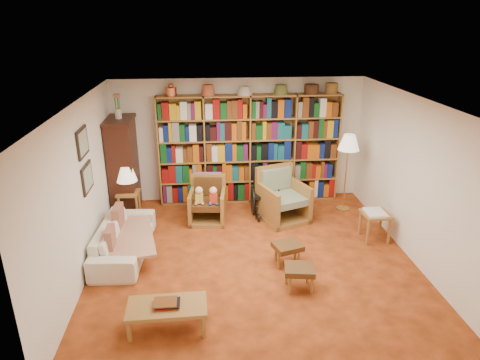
{
  "coord_description": "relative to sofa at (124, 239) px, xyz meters",
  "views": [
    {
      "loc": [
        -0.74,
        -5.87,
        3.62
      ],
      "look_at": [
        -0.15,
        0.6,
        1.12
      ],
      "focal_mm": 32.0,
      "sensor_mm": 36.0,
      "label": 1
    }
  ],
  "objects": [
    {
      "name": "floor_lamp",
      "position": [
        4.07,
        1.34,
        1.06
      ],
      "size": [
        0.41,
        0.41,
        1.54
      ],
      "color": "gold",
      "rests_on": "floor"
    },
    {
      "name": "wall_front",
      "position": [
        2.05,
        -2.85,
        0.98
      ],
      "size": [
        5.0,
        0.0,
        5.0
      ],
      "primitive_type": "plane",
      "rotation": [
        -1.57,
        0.0,
        0.0
      ],
      "color": "white",
      "rests_on": "floor"
    },
    {
      "name": "sofa",
      "position": [
        0.0,
        0.0,
        0.0
      ],
      "size": [
        1.86,
        0.83,
        0.53
      ],
      "primitive_type": "imported",
      "rotation": [
        0.0,
        0.0,
        1.5
      ],
      "color": "beige",
      "rests_on": "floor"
    },
    {
      "name": "armchair_sage",
      "position": [
        2.78,
        1.1,
        0.11
      ],
      "size": [
        1.07,
        1.07,
        0.98
      ],
      "color": "olive",
      "rests_on": "floor"
    },
    {
      "name": "side_table_lamp",
      "position": [
        -0.1,
        1.27,
        0.14
      ],
      "size": [
        0.42,
        0.42,
        0.56
      ],
      "color": "olive",
      "rests_on": "floor"
    },
    {
      "name": "wall_back",
      "position": [
        2.05,
        2.15,
        0.98
      ],
      "size": [
        5.0,
        0.0,
        5.0
      ],
      "primitive_type": "plane",
      "rotation": [
        1.57,
        0.0,
        0.0
      ],
      "color": "white",
      "rests_on": "floor"
    },
    {
      "name": "footstool_a",
      "position": [
        2.56,
        -0.56,
        0.02
      ],
      "size": [
        0.5,
        0.46,
        0.35
      ],
      "color": "#533216",
      "rests_on": "floor"
    },
    {
      "name": "sofa_throw",
      "position": [
        0.05,
        -0.0,
        0.03
      ],
      "size": [
        1.07,
        1.62,
        0.04
      ],
      "primitive_type": "cube",
      "rotation": [
        0.0,
        0.0,
        0.19
      ],
      "color": "beige",
      "rests_on": "sofa"
    },
    {
      "name": "wall_right",
      "position": [
        4.55,
        -0.35,
        0.98
      ],
      "size": [
        0.0,
        5.0,
        5.0
      ],
      "primitive_type": "plane",
      "rotation": [
        1.57,
        0.0,
        -1.57
      ],
      "color": "white",
      "rests_on": "floor"
    },
    {
      "name": "ceiling",
      "position": [
        2.05,
        -0.35,
        2.23
      ],
      "size": [
        5.0,
        5.0,
        0.0
      ],
      "primitive_type": "plane",
      "rotation": [
        3.14,
        0.0,
        0.0
      ],
      "color": "white",
      "rests_on": "wall_back"
    },
    {
      "name": "wheelchair",
      "position": [
        2.49,
        1.3,
        0.14
      ],
      "size": [
        0.51,
        0.72,
        0.9
      ],
      "color": "black",
      "rests_on": "floor"
    },
    {
      "name": "floor",
      "position": [
        2.05,
        -0.35,
        -0.27
      ],
      "size": [
        5.0,
        5.0,
        0.0
      ],
      "primitive_type": "plane",
      "color": "#BA4D1C",
      "rests_on": "ground"
    },
    {
      "name": "cushion_right",
      "position": [
        -0.13,
        -0.35,
        0.18
      ],
      "size": [
        0.12,
        0.35,
        0.35
      ],
      "primitive_type": "cube",
      "rotation": [
        0.0,
        0.0,
        0.03
      ],
      "color": "maroon",
      "rests_on": "sofa"
    },
    {
      "name": "wall_left",
      "position": [
        -0.45,
        -0.35,
        0.98
      ],
      "size": [
        0.0,
        5.0,
        5.0
      ],
      "primitive_type": "plane",
      "rotation": [
        1.57,
        0.0,
        1.57
      ],
      "color": "white",
      "rests_on": "floor"
    },
    {
      "name": "side_table_papers",
      "position": [
        4.2,
        0.09,
        0.15
      ],
      "size": [
        0.47,
        0.47,
        0.53
      ],
      "color": "olive",
      "rests_on": "floor"
    },
    {
      "name": "framed_pictures",
      "position": [
        -0.43,
        -0.05,
        1.36
      ],
      "size": [
        0.03,
        0.52,
        0.97
      ],
      "color": "black",
      "rests_on": "wall_left"
    },
    {
      "name": "curio_cabinet",
      "position": [
        -0.2,
        1.65,
        0.69
      ],
      "size": [
        0.5,
        0.95,
        2.4
      ],
      "color": "#3D1810",
      "rests_on": "floor"
    },
    {
      "name": "bookshelf",
      "position": [
        2.25,
        1.98,
        0.91
      ],
      "size": [
        3.6,
        0.3,
        2.42
      ],
      "color": "olive",
      "rests_on": "floor"
    },
    {
      "name": "coffee_table",
      "position": [
        0.81,
        -1.86,
        0.03
      ],
      "size": [
        0.98,
        0.5,
        0.39
      ],
      "color": "olive",
      "rests_on": "floor"
    },
    {
      "name": "footstool_b",
      "position": [
        2.6,
        -1.2,
        0.02
      ],
      "size": [
        0.46,
        0.41,
        0.35
      ],
      "color": "#533216",
      "rests_on": "floor"
    },
    {
      "name": "table_lamp",
      "position": [
        -0.1,
        1.27,
        0.64
      ],
      "size": [
        0.38,
        0.38,
        0.51
      ],
      "color": "gold",
      "rests_on": "side_table_lamp"
    },
    {
      "name": "armchair_leather",
      "position": [
        1.36,
        1.16,
        0.08
      ],
      "size": [
        0.74,
        0.77,
        0.84
      ],
      "color": "olive",
      "rests_on": "floor"
    },
    {
      "name": "cushion_left",
      "position": [
        -0.13,
        0.35,
        0.18
      ],
      "size": [
        0.14,
        0.4,
        0.39
      ],
      "primitive_type": "cube",
      "rotation": [
        0.0,
        0.0,
        -0.04
      ],
      "color": "maroon",
      "rests_on": "sofa"
    }
  ]
}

